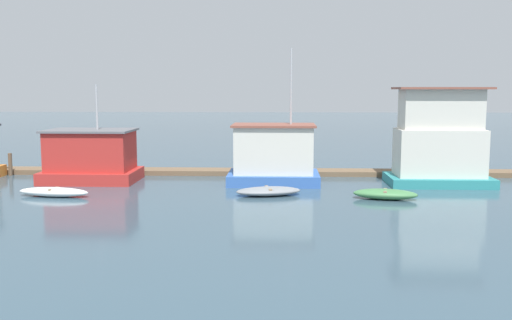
{
  "coord_description": "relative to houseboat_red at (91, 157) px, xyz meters",
  "views": [
    {
      "loc": [
        1.35,
        -32.78,
        5.37
      ],
      "look_at": [
        0.0,
        -1.0,
        1.4
      ],
      "focal_mm": 40.0,
      "sensor_mm": 36.0,
      "label": 1
    }
  ],
  "objects": [
    {
      "name": "houseboat_teal",
      "position": [
        19.92,
        -0.25,
        1.01
      ],
      "size": [
        5.65,
        3.4,
        5.47
      ],
      "color": "teal",
      "rests_on": "ground_plane"
    },
    {
      "name": "dinghy_grey",
      "position": [
        10.41,
        -3.97,
        -1.21
      ],
      "size": [
        3.54,
        2.13,
        0.44
      ],
      "color": "gray",
      "rests_on": "ground_plane"
    },
    {
      "name": "houseboat_red",
      "position": [
        0.0,
        0.0,
        0.0
      ],
      "size": [
        5.34,
        3.67,
        5.64
      ],
      "color": "red",
      "rests_on": "ground_plane"
    },
    {
      "name": "ground_plane",
      "position": [
        9.64,
        0.32,
        -1.43
      ],
      "size": [
        200.0,
        200.0,
        0.0
      ],
      "primitive_type": "plane",
      "color": "#385160"
    },
    {
      "name": "dock_walkway",
      "position": [
        9.64,
        3.2,
        -1.28
      ],
      "size": [
        51.0,
        1.73,
        0.3
      ],
      "primitive_type": "cube",
      "color": "brown",
      "rests_on": "ground_plane"
    },
    {
      "name": "dinghy_white",
      "position": [
        -0.38,
        -4.72,
        -1.2
      ],
      "size": [
        3.78,
        1.49,
        0.46
      ],
      "color": "white",
      "rests_on": "ground_plane"
    },
    {
      "name": "mooring_post_near_left",
      "position": [
        -5.84,
        2.09,
        -0.73
      ],
      "size": [
        0.23,
        0.23,
        1.4
      ],
      "primitive_type": "cylinder",
      "color": "brown",
      "rests_on": "ground_plane"
    },
    {
      "name": "mooring_post_far_left",
      "position": [
        -1.0,
        2.09,
        -0.72
      ],
      "size": [
        0.3,
        0.3,
        1.42
      ],
      "primitive_type": "cylinder",
      "color": "#846B4C",
      "rests_on": "ground_plane"
    },
    {
      "name": "houseboat_blue",
      "position": [
        10.62,
        -0.09,
        0.16
      ],
      "size": [
        5.17,
        3.63,
        7.64
      ],
      "color": "#3866B7",
      "rests_on": "ground_plane"
    },
    {
      "name": "dinghy_green",
      "position": [
        16.15,
        -4.72,
        -1.18
      ],
      "size": [
        3.27,
        1.76,
        0.51
      ],
      "color": "#47844C",
      "rests_on": "ground_plane"
    }
  ]
}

